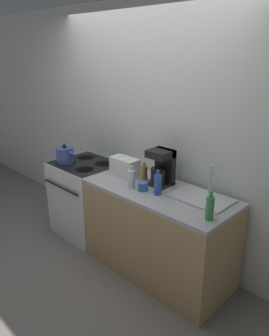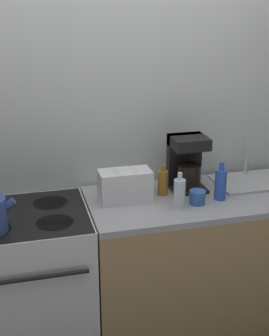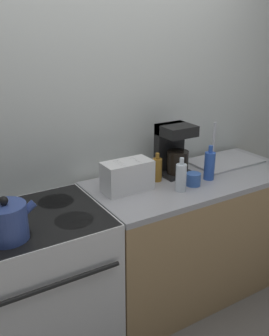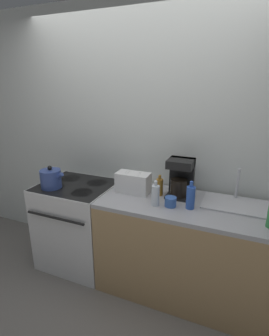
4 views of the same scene
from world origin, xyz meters
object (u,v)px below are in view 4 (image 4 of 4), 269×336
object	(u,v)px
bottle_clear	(155,195)
cup_blue	(171,202)
kettle	(51,179)
bottle_amber	(159,187)
toaster	(133,183)
coffee_maker	(181,177)
stove	(79,223)
bottle_blue	(191,197)

from	to	relation	value
bottle_clear	cup_blue	size ratio (longest dim) A/B	2.25
kettle	bottle_amber	xyz separation A→B (m)	(1.02, 0.23, -0.01)
toaster	coffee_maker	world-z (taller)	coffee_maker
coffee_maker	bottle_clear	world-z (taller)	coffee_maker
stove	bottle_blue	size ratio (longest dim) A/B	3.81
bottle_clear	cup_blue	bearing A→B (deg)	12.53
cup_blue	coffee_maker	bearing A→B (deg)	85.42
stove	toaster	xyz separation A→B (m)	(0.60, 0.06, 0.53)
stove	toaster	size ratio (longest dim) A/B	2.88
bottle_blue	bottle_clear	bearing A→B (deg)	-169.06
toaster	bottle_amber	distance (m)	0.25
toaster	cup_blue	distance (m)	0.43
bottle_blue	bottle_clear	size ratio (longest dim) A/B	1.09
stove	kettle	bearing A→B (deg)	-139.81
stove	bottle_amber	size ratio (longest dim) A/B	4.64
coffee_maker	cup_blue	bearing A→B (deg)	-94.58
toaster	stove	bearing A→B (deg)	-174.63
coffee_maker	bottle_blue	xyz separation A→B (m)	(0.14, -0.21, -0.08)
cup_blue	stove	bearing A→B (deg)	174.58
toaster	cup_blue	bearing A→B (deg)	-20.76
coffee_maker	cup_blue	distance (m)	0.28
bottle_amber	coffee_maker	bearing A→B (deg)	17.89
bottle_amber	bottle_blue	bearing A→B (deg)	-26.80
bottle_blue	bottle_clear	distance (m)	0.28
coffee_maker	bottle_clear	xyz separation A→B (m)	(-0.14, -0.27, -0.09)
bottle_amber	toaster	bearing A→B (deg)	-172.59
stove	kettle	xyz separation A→B (m)	(-0.17, -0.15, 0.52)
stove	cup_blue	bearing A→B (deg)	-5.42
coffee_maker	cup_blue	size ratio (longest dim) A/B	3.63
kettle	coffee_maker	world-z (taller)	coffee_maker
coffee_maker	bottle_clear	size ratio (longest dim) A/B	1.62
toaster	bottle_clear	bearing A→B (deg)	-32.85
cup_blue	bottle_clear	bearing A→B (deg)	-167.47
bottle_amber	bottle_clear	world-z (taller)	bottle_clear
stove	toaster	bearing A→B (deg)	5.37
stove	bottle_blue	bearing A→B (deg)	-3.38
bottle_clear	toaster	bearing A→B (deg)	147.15
bottle_blue	coffee_maker	bearing A→B (deg)	122.68
kettle	bottle_clear	xyz separation A→B (m)	(1.05, 0.02, -0.00)
stove	bottle_blue	xyz separation A→B (m)	(1.15, -0.07, 0.53)
kettle	toaster	world-z (taller)	kettle
stove	bottle_clear	distance (m)	1.03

